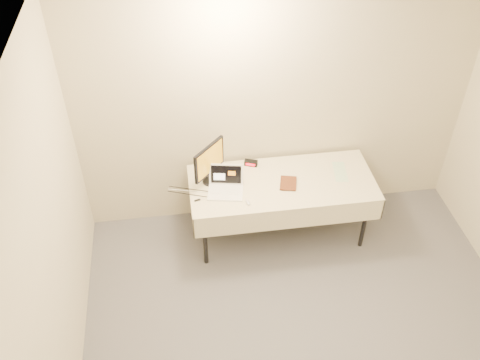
{
  "coord_description": "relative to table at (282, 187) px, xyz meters",
  "views": [
    {
      "loc": [
        -1.0,
        -1.9,
        4.22
      ],
      "look_at": [
        -0.44,
        1.99,
        0.86
      ],
      "focal_mm": 40.0,
      "sensor_mm": 36.0,
      "label": 1
    }
  ],
  "objects": [
    {
      "name": "monitor",
      "position": [
        -0.71,
        0.11,
        0.32
      ],
      "size": [
        0.31,
        0.33,
        0.44
      ],
      "rotation": [
        0.0,
        0.0,
        0.82
      ],
      "color": "black",
      "rests_on": "table"
    },
    {
      "name": "laptop",
      "position": [
        -0.57,
        -0.03,
        0.12
      ],
      "size": [
        0.39,
        0.35,
        0.23
      ],
      "rotation": [
        0.0,
        0.0,
        -0.19
      ],
      "color": "white",
      "rests_on": "table"
    },
    {
      "name": "alarm_clock",
      "position": [
        -0.27,
        0.31,
        0.09
      ],
      "size": [
        0.15,
        0.1,
        0.06
      ],
      "rotation": [
        0.0,
        0.0,
        -0.36
      ],
      "color": "black",
      "rests_on": "table"
    },
    {
      "name": "paper_form",
      "position": [
        0.62,
        0.07,
        0.06
      ],
      "size": [
        0.17,
        0.34,
        0.0
      ],
      "primitive_type": "cube",
      "rotation": [
        0.0,
        0.0,
        -0.14
      ],
      "color": "#B9DCAF",
      "rests_on": "table"
    },
    {
      "name": "back_wall",
      "position": [
        0.0,
        0.45,
        0.67
      ],
      "size": [
        4.0,
        0.1,
        2.7
      ],
      "primitive_type": "cube",
      "color": "beige",
      "rests_on": "ground"
    },
    {
      "name": "book",
      "position": [
        -0.03,
        -0.02,
        0.17
      ],
      "size": [
        0.16,
        0.06,
        0.21
      ],
      "primitive_type": "imported",
      "rotation": [
        0.0,
        0.0,
        -0.25
      ],
      "color": "brown",
      "rests_on": "table"
    },
    {
      "name": "usb_dongle",
      "position": [
        -0.86,
        -0.15,
        0.07
      ],
      "size": [
        0.06,
        0.03,
        0.01
      ],
      "primitive_type": "cube",
      "rotation": [
        0.0,
        0.0,
        0.25
      ],
      "color": "black",
      "rests_on": "table"
    },
    {
      "name": "clicker",
      "position": [
        -0.39,
        -0.26,
        0.07
      ],
      "size": [
        0.06,
        0.09,
        0.02
      ],
      "primitive_type": "ellipsoid",
      "rotation": [
        0.0,
        0.0,
        0.26
      ],
      "color": "#BBBBBE",
      "rests_on": "table"
    },
    {
      "name": "table",
      "position": [
        0.0,
        0.0,
        0.0
      ],
      "size": [
        1.86,
        0.81,
        0.74
      ],
      "color": "black",
      "rests_on": "ground"
    }
  ]
}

